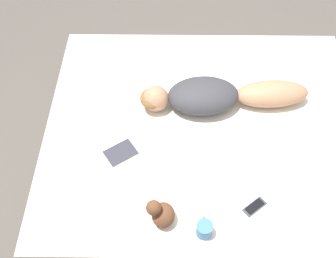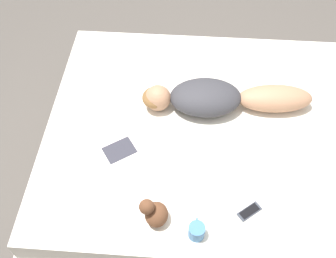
{
  "view_description": "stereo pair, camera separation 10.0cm",
  "coord_description": "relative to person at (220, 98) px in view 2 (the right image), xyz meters",
  "views": [
    {
      "loc": [
        -1.71,
        0.26,
        2.7
      ],
      "look_at": [
        -0.09,
        0.28,
        0.58
      ],
      "focal_mm": 42.0,
      "sensor_mm": 36.0,
      "label": 1
    },
    {
      "loc": [
        -1.71,
        0.16,
        2.7
      ],
      "look_at": [
        -0.09,
        0.28,
        0.58
      ],
      "focal_mm": 42.0,
      "sensor_mm": 36.0,
      "label": 2
    }
  ],
  "objects": [
    {
      "name": "ground_plane",
      "position": [
        -0.18,
        0.07,
        -0.63
      ],
      "size": [
        12.0,
        12.0,
        0.0
      ],
      "primitive_type": "plane",
      "color": "#4C4742"
    },
    {
      "name": "cell_phone",
      "position": [
        -0.82,
        -0.18,
        -0.09
      ],
      "size": [
        0.14,
        0.16,
        0.01
      ],
      "rotation": [
        0.0,
        0.0,
        0.66
      ],
      "color": "#333842",
      "rests_on": "bed"
    },
    {
      "name": "bed",
      "position": [
        -0.18,
        0.07,
        -0.36
      ],
      "size": [
        1.98,
        2.32,
        0.53
      ],
      "color": "beige",
      "rests_on": "ground_plane"
    },
    {
      "name": "coffee_mug",
      "position": [
        -0.99,
        0.14,
        -0.04
      ],
      "size": [
        0.13,
        0.1,
        0.1
      ],
      "color": "teal",
      "rests_on": "bed"
    },
    {
      "name": "person",
      "position": [
        0.0,
        0.0,
        0.0
      ],
      "size": [
        0.37,
        1.22,
        0.2
      ],
      "rotation": [
        0.0,
        0.0,
        0.07
      ],
      "color": "#A37556",
      "rests_on": "bed"
    },
    {
      "name": "plush_toy",
      "position": [
        -0.91,
        0.38,
        -0.01
      ],
      "size": [
        0.15,
        0.17,
        0.2
      ],
      "color": "brown",
      "rests_on": "bed"
    },
    {
      "name": "open_magazine",
      "position": [
        -0.53,
        0.6,
        -0.09
      ],
      "size": [
        0.54,
        0.49,
        0.01
      ],
      "rotation": [
        0.0,
        0.0,
        0.6
      ],
      "color": "silver",
      "rests_on": "bed"
    }
  ]
}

